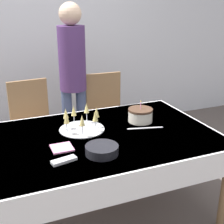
{
  "coord_description": "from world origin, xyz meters",
  "views": [
    {
      "loc": [
        -0.78,
        -2.11,
        1.74
      ],
      "look_at": [
        0.15,
        0.16,
        0.85
      ],
      "focal_mm": 50.0,
      "sensor_mm": 36.0,
      "label": 1
    }
  ],
  "objects_px": {
    "birthday_cake": "(140,115)",
    "champagne_tray": "(81,121)",
    "dining_chair_far_left": "(33,124)",
    "person_standing": "(73,70)",
    "plate_stack_main": "(102,150)",
    "dining_chair_far_right": "(107,114)"
  },
  "relations": [
    {
      "from": "birthday_cake",
      "to": "champagne_tray",
      "type": "xyz_separation_m",
      "value": [
        -0.53,
        0.02,
        0.02
      ]
    },
    {
      "from": "dining_chair_far_left",
      "to": "champagne_tray",
      "type": "relative_size",
      "value": 2.62
    },
    {
      "from": "birthday_cake",
      "to": "person_standing",
      "type": "relative_size",
      "value": 0.12
    },
    {
      "from": "person_standing",
      "to": "dining_chair_far_left",
      "type": "bearing_deg",
      "value": -169.75
    },
    {
      "from": "plate_stack_main",
      "to": "person_standing",
      "type": "height_order",
      "value": "person_standing"
    },
    {
      "from": "birthday_cake",
      "to": "plate_stack_main",
      "type": "distance_m",
      "value": 0.69
    },
    {
      "from": "dining_chair_far_left",
      "to": "person_standing",
      "type": "relative_size",
      "value": 0.57
    },
    {
      "from": "dining_chair_far_right",
      "to": "champagne_tray",
      "type": "bearing_deg",
      "value": -124.4
    },
    {
      "from": "dining_chair_far_right",
      "to": "birthday_cake",
      "type": "distance_m",
      "value": 0.81
    },
    {
      "from": "dining_chair_far_left",
      "to": "dining_chair_far_right",
      "type": "distance_m",
      "value": 0.81
    },
    {
      "from": "birthday_cake",
      "to": "champagne_tray",
      "type": "bearing_deg",
      "value": 177.63
    },
    {
      "from": "dining_chair_far_right",
      "to": "champagne_tray",
      "type": "relative_size",
      "value": 2.62
    },
    {
      "from": "dining_chair_far_left",
      "to": "champagne_tray",
      "type": "xyz_separation_m",
      "value": [
        0.29,
        -0.75,
        0.27
      ]
    },
    {
      "from": "champagne_tray",
      "to": "person_standing",
      "type": "bearing_deg",
      "value": 78.54
    },
    {
      "from": "birthday_cake",
      "to": "plate_stack_main",
      "type": "bearing_deg",
      "value": -139.86
    },
    {
      "from": "dining_chair_far_right",
      "to": "birthday_cake",
      "type": "height_order",
      "value": "dining_chair_far_right"
    },
    {
      "from": "plate_stack_main",
      "to": "person_standing",
      "type": "relative_size",
      "value": 0.14
    },
    {
      "from": "dining_chair_far_right",
      "to": "plate_stack_main",
      "type": "relative_size",
      "value": 4.19
    },
    {
      "from": "dining_chair_far_left",
      "to": "birthday_cake",
      "type": "relative_size",
      "value": 4.55
    },
    {
      "from": "birthday_cake",
      "to": "person_standing",
      "type": "distance_m",
      "value": 0.96
    },
    {
      "from": "dining_chair_far_left",
      "to": "person_standing",
      "type": "distance_m",
      "value": 0.69
    },
    {
      "from": "dining_chair_far_left",
      "to": "person_standing",
      "type": "xyz_separation_m",
      "value": [
        0.46,
        0.08,
        0.5
      ]
    }
  ]
}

